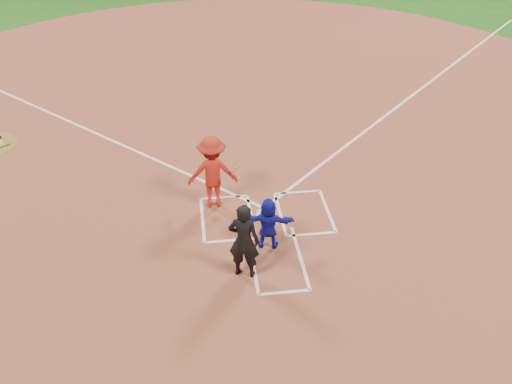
{
  "coord_description": "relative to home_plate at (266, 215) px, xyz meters",
  "views": [
    {
      "loc": [
        -1.71,
        -11.48,
        8.47
      ],
      "look_at": [
        -0.3,
        -0.4,
        1.0
      ],
      "focal_mm": 40.0,
      "sensor_mm": 36.0,
      "label": 1
    }
  ],
  "objects": [
    {
      "name": "chalk_markings",
      "position": [
        0.0,
        5.29,
        -0.01
      ],
      "size": [
        28.35,
        17.32,
        0.01
      ],
      "color": "white",
      "rests_on": "home_plate_dirt"
    },
    {
      "name": "ground",
      "position": [
        0.0,
        0.0,
        -0.02
      ],
      "size": [
        120.0,
        120.0,
        0.0
      ],
      "primitive_type": "plane",
      "color": "#1B4D13",
      "rests_on": "ground"
    },
    {
      "name": "catcher",
      "position": [
        -0.12,
        -1.21,
        0.64
      ],
      "size": [
        1.25,
        0.62,
        1.29
      ],
      "primitive_type": "imported",
      "rotation": [
        0.0,
        0.0,
        2.93
      ],
      "color": "#1416A3",
      "rests_on": "home_plate_dirt"
    },
    {
      "name": "batter_at_plate",
      "position": [
        -1.26,
        0.64,
        0.96
      ],
      "size": [
        1.41,
        0.92,
        1.94
      ],
      "color": "red",
      "rests_on": "home_plate_dirt"
    },
    {
      "name": "umpire",
      "position": [
        -0.78,
        -2.1,
        0.91
      ],
      "size": [
        0.77,
        0.63,
        1.83
      ],
      "primitive_type": "imported",
      "rotation": [
        0.0,
        0.0,
        2.82
      ],
      "color": "black",
      "rests_on": "home_plate_dirt"
    },
    {
      "name": "home_plate_dirt",
      "position": [
        0.0,
        6.0,
        -0.01
      ],
      "size": [
        28.0,
        28.0,
        0.01
      ],
      "primitive_type": "cylinder",
      "color": "brown",
      "rests_on": "ground"
    },
    {
      "name": "home_plate",
      "position": [
        0.0,
        0.0,
        0.0
      ],
      "size": [
        0.6,
        0.6,
        0.02
      ],
      "primitive_type": "cylinder",
      "rotation": [
        0.0,
        0.0,
        3.14
      ],
      "color": "silver",
      "rests_on": "home_plate_dirt"
    }
  ]
}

